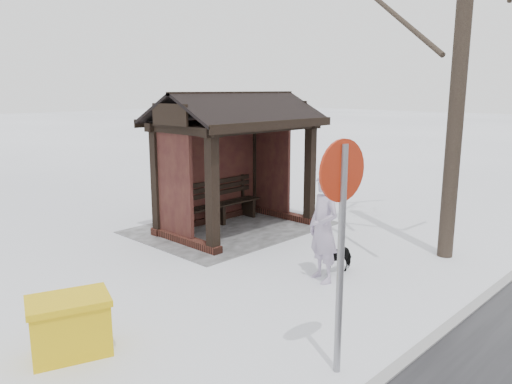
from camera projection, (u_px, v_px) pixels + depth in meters
ground at (237, 229)px, 11.38m from camera, size 120.00×120.00×0.00m
kerb at (485, 298)px, 7.64m from camera, size 120.00×0.15×0.06m
trampled_patch at (231, 227)px, 11.52m from camera, size 4.20×3.20×0.02m
bus_shelter at (231, 134)px, 11.05m from camera, size 3.60×2.40×3.09m
pedestrian at (324, 228)px, 8.18m from camera, size 0.63×0.77×1.81m
dog at (334, 256)px, 8.72m from camera, size 0.73×0.43×0.58m
grit_bin at (70, 326)px, 5.98m from camera, size 1.10×0.92×0.72m
road_sign at (341, 211)px, 5.30m from camera, size 0.67×0.13×2.65m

